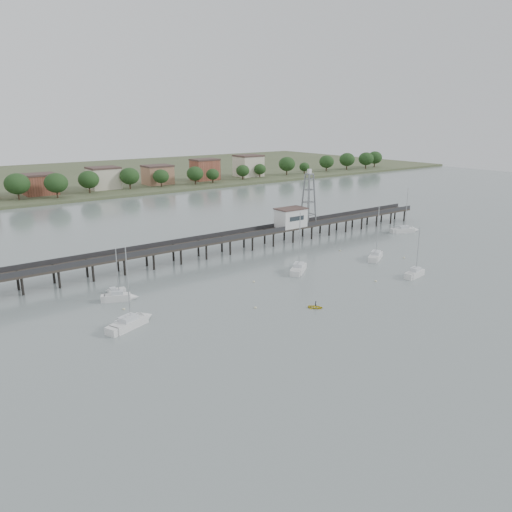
% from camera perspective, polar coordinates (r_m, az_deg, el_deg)
% --- Properties ---
extents(ground_plane, '(500.00, 500.00, 0.00)m').
position_cam_1_polar(ground_plane, '(83.66, 18.04, -8.87)').
color(ground_plane, slate).
rests_on(ground_plane, ground).
extents(pier, '(150.00, 5.00, 5.50)m').
position_cam_1_polar(pier, '(124.26, -4.80, 1.75)').
color(pier, '#2D2823').
rests_on(pier, ground).
extents(pier_building, '(8.40, 5.40, 5.30)m').
position_cam_1_polar(pier_building, '(138.16, 4.00, 4.42)').
color(pier_building, silver).
rests_on(pier_building, ground).
extents(lattice_tower, '(3.20, 3.20, 15.50)m').
position_cam_1_polar(lattice_tower, '(141.65, 6.04, 6.47)').
color(lattice_tower, slate).
rests_on(lattice_tower, ground).
extents(sailboat_b, '(6.55, 4.18, 10.65)m').
position_cam_1_polar(sailboat_b, '(97.99, -15.05, -4.55)').
color(sailboat_b, silver).
rests_on(sailboat_b, ground).
extents(sailboat_d, '(8.33, 6.11, 13.56)m').
position_cam_1_polar(sailboat_d, '(126.17, 13.62, 0.09)').
color(sailboat_d, silver).
rests_on(sailboat_d, ground).
extents(sailboat_e, '(8.78, 5.35, 13.96)m').
position_cam_1_polar(sailboat_e, '(156.64, 16.93, 2.87)').
color(sailboat_e, silver).
rests_on(sailboat_e, ground).
extents(sailboat_a, '(9.12, 5.56, 14.46)m').
position_cam_1_polar(sailboat_a, '(86.52, -13.64, -7.23)').
color(sailboat_a, silver).
rests_on(sailboat_a, ground).
extents(sailboat_c, '(8.37, 7.16, 14.16)m').
position_cam_1_polar(sailboat_c, '(113.41, 5.02, -1.28)').
color(sailboat_c, silver).
rests_on(sailboat_c, ground).
extents(sailboat_f, '(7.06, 3.02, 11.44)m').
position_cam_1_polar(sailboat_f, '(114.57, 17.93, -1.83)').
color(sailboat_f, silver).
rests_on(sailboat_f, ground).
extents(white_tender, '(3.50, 1.76, 1.31)m').
position_cam_1_polar(white_tender, '(102.51, -15.68, -3.84)').
color(white_tender, silver).
rests_on(white_tender, ground).
extents(yellow_dinghy, '(1.85, 1.66, 2.71)m').
position_cam_1_polar(yellow_dinghy, '(91.87, 6.81, -5.92)').
color(yellow_dinghy, yellow).
rests_on(yellow_dinghy, ground).
extents(dinghy_occupant, '(0.75, 1.17, 0.26)m').
position_cam_1_polar(dinghy_occupant, '(91.87, 6.81, -5.92)').
color(dinghy_occupant, black).
rests_on(dinghy_occupant, ground).
extents(mooring_buoys, '(69.08, 22.37, 0.39)m').
position_cam_1_polar(mooring_buoys, '(107.56, 5.26, -2.56)').
color(mooring_buoys, beige).
rests_on(mooring_buoys, ground).
extents(far_shore, '(500.00, 170.00, 10.40)m').
position_cam_1_polar(far_shore, '(290.99, -24.13, 7.93)').
color(far_shore, '#475133').
rests_on(far_shore, ground).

